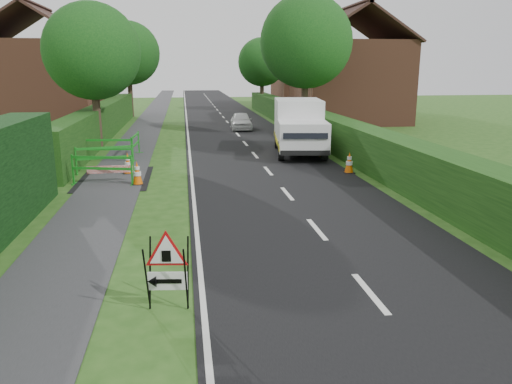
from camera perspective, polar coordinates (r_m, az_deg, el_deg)
ground at (r=7.55m, az=-2.96°, el=-16.00°), size 120.00×120.00×0.00m
road_surface at (r=41.79m, az=-4.03°, el=8.84°), size 6.00×90.00×0.02m
footpath at (r=41.75m, az=-11.67°, el=8.59°), size 2.00×90.00×0.02m
hedge_west_far at (r=29.10m, az=-17.02°, el=5.98°), size 1.00×24.00×1.80m
hedge_east at (r=23.89m, az=9.11°, el=4.78°), size 1.20×50.00×1.50m
house_west at (r=37.72m, az=-23.21°, el=11.61°), size 7.50×7.40×7.88m
house_east_a at (r=36.40m, az=10.55°, el=12.44°), size 7.50×7.40×7.88m
house_east_b at (r=50.12m, az=6.46°, el=12.96°), size 7.50×7.40×7.88m
tree_nw at (r=24.85m, az=-18.21°, el=15.01°), size 4.40×4.40×6.70m
tree_ne at (r=29.38m, az=5.74°, el=16.71°), size 5.20×5.20×7.79m
tree_fw at (r=40.72m, az=-14.42°, el=15.11°), size 4.80×4.80×7.24m
tree_fe at (r=45.05m, az=0.69°, el=14.62°), size 4.20×4.20×6.33m
triangle_sign at (r=8.01m, az=-10.41°, el=-8.15°), size 0.86×0.86×1.12m
works_van at (r=22.55m, az=4.96°, el=7.58°), size 2.72×5.41×2.37m
traffic_cone_0 at (r=18.58m, az=10.61°, el=3.32°), size 0.38×0.38×0.79m
traffic_cone_1 at (r=21.59m, az=7.73°, el=4.91°), size 0.38×0.38×0.79m
traffic_cone_2 at (r=23.98m, az=5.01°, el=5.88°), size 0.38×0.38×0.79m
traffic_cone_3 at (r=16.90m, az=-13.42°, el=2.11°), size 0.38×0.38×0.79m
traffic_cone_4 at (r=18.74m, az=-14.44°, el=3.20°), size 0.38×0.38×0.79m
ped_barrier_0 at (r=17.14m, az=-17.21°, el=2.84°), size 2.09×0.81×1.00m
ped_barrier_1 at (r=19.18m, az=-16.91°, el=4.00°), size 2.09×0.79×1.00m
ped_barrier_2 at (r=21.18m, az=-16.58°, el=4.93°), size 2.09×0.60×1.00m
ped_barrier_3 at (r=22.22m, az=-13.64°, el=5.52°), size 0.47×2.08×1.00m
redwhite_plank at (r=17.56m, az=-16.24°, el=1.06°), size 1.50×0.14×0.25m
hatchback_car at (r=31.43m, az=-1.71°, el=8.12°), size 1.42×3.18×1.06m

